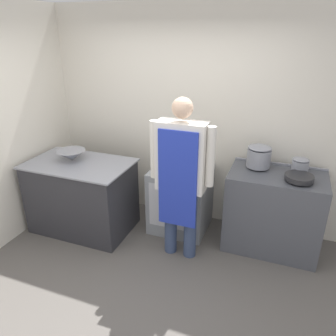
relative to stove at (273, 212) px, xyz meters
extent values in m
plane|color=#5B5651|center=(-1.20, -1.29, -0.47)|extent=(14.00, 14.00, 0.00)
cube|color=silver|center=(-1.20, 0.39, 0.88)|extent=(8.00, 0.05, 2.70)
cube|color=silver|center=(-2.99, -0.29, 0.88)|extent=(0.05, 8.00, 2.70)
cube|color=#2D2D33|center=(-2.28, -0.42, -0.03)|extent=(1.21, 0.76, 0.88)
cube|color=gray|center=(-2.28, -0.42, 0.42)|extent=(1.26, 0.79, 0.02)
cube|color=#4C4F56|center=(0.00, 0.00, 0.00)|extent=(1.04, 0.63, 0.94)
cube|color=gray|center=(0.00, -0.30, 0.30)|extent=(0.96, 0.03, 0.10)
cube|color=gray|center=(0.00, 0.30, 0.48)|extent=(1.04, 0.03, 0.02)
cube|color=#93999E|center=(-1.12, 0.02, -0.06)|extent=(0.70, 0.65, 0.82)
cube|color=silver|center=(-1.12, -0.29, -0.02)|extent=(0.59, 0.02, 0.57)
cylinder|color=#38476B|center=(-1.06, -0.50, -0.05)|extent=(0.14, 0.14, 0.83)
cylinder|color=#38476B|center=(-0.83, -0.50, -0.05)|extent=(0.14, 0.14, 0.83)
cube|color=silver|center=(-0.95, -0.50, 0.73)|extent=(0.51, 0.22, 0.73)
cube|color=#2338B2|center=(-0.95, -0.62, 0.51)|extent=(0.41, 0.02, 1.05)
cylinder|color=silver|center=(-1.25, -0.50, 0.76)|extent=(0.09, 0.09, 0.62)
cylinder|color=silver|center=(-0.65, -0.50, 0.76)|extent=(0.09, 0.09, 0.62)
sphere|color=beige|center=(-0.95, -0.50, 1.23)|extent=(0.21, 0.21, 0.21)
cone|color=gray|center=(-2.42, -0.37, 0.50)|extent=(0.35, 0.35, 0.13)
cylinder|color=gray|center=(-0.23, 0.11, 0.59)|extent=(0.27, 0.27, 0.21)
ellipsoid|color=gray|center=(-0.23, 0.11, 0.71)|extent=(0.26, 0.26, 0.05)
cylinder|color=#262628|center=(0.21, -0.11, 0.51)|extent=(0.29, 0.29, 0.05)
cylinder|color=gray|center=(0.21, 0.11, 0.55)|extent=(0.18, 0.18, 0.13)
ellipsoid|color=gray|center=(0.21, 0.11, 0.63)|extent=(0.17, 0.17, 0.03)
camera|label=1|loc=(0.02, -3.46, 1.94)|focal=35.00mm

